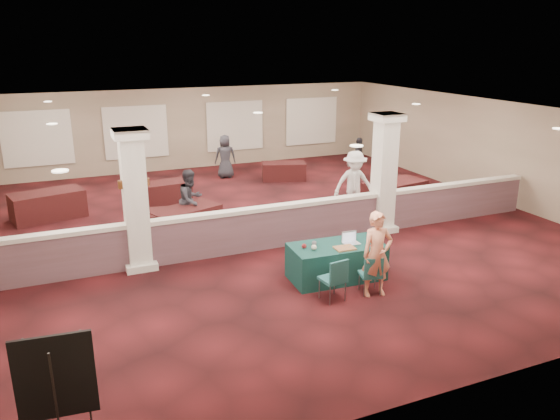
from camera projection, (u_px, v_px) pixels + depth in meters
name	position (u px, v px, depth m)	size (l,w,h in m)	color
ground	(259.00, 228.00, 15.18)	(16.00, 16.00, 0.00)	#441113
wall_back	(187.00, 129.00, 21.72)	(16.00, 0.04, 3.20)	#7F6F58
wall_front	(461.00, 294.00, 7.68)	(16.00, 0.04, 3.20)	#7F6F58
wall_right	(489.00, 149.00, 17.69)	(0.04, 16.00, 3.20)	#7F6F58
ceiling	(258.00, 112.00, 14.22)	(16.00, 16.00, 0.02)	white
partition_wall	(280.00, 225.00, 13.69)	(15.60, 0.28, 1.10)	brown
column_left	(135.00, 199.00, 12.06)	(0.72, 0.72, 3.20)	silver
column_right	(384.00, 172.00, 14.49)	(0.72, 0.72, 3.20)	silver
sconce_left	(121.00, 185.00, 11.85)	(0.12, 0.12, 0.18)	brown
sconce_right	(147.00, 182.00, 12.06)	(0.12, 0.12, 0.18)	brown
near_table	(336.00, 262.00, 11.89)	(2.02, 1.01, 0.78)	#0E332F
conf_chair_main	(372.00, 272.00, 11.09)	(0.50, 0.50, 0.83)	#1A4E4C
conf_chair_side	(335.00, 277.00, 10.79)	(0.51, 0.51, 0.90)	#1A4E4C
easel_board	(55.00, 378.00, 6.72)	(0.96, 0.51, 1.63)	black
woman	(377.00, 254.00, 10.96)	(0.64, 0.43, 1.78)	#F09568
far_table_front_left	(167.00, 224.00, 14.40)	(1.77, 0.89, 0.72)	black
far_table_front_center	(185.00, 221.00, 14.58)	(1.83, 0.92, 0.74)	black
far_table_front_right	(395.00, 194.00, 17.06)	(1.95, 0.98, 0.79)	black
far_table_back_left	(48.00, 205.00, 15.86)	(1.98, 0.99, 0.80)	black
far_table_back_center	(162.00, 193.00, 17.29)	(1.73, 0.87, 0.70)	black
far_table_back_right	(284.00, 171.00, 20.28)	(1.59, 0.80, 0.65)	black
attendee_a	(191.00, 200.00, 14.82)	(0.81, 0.45, 1.69)	black
attendee_b	(354.00, 184.00, 16.01)	(1.24, 0.57, 1.93)	silver
attendee_c	(359.00, 157.00, 20.61)	(0.88, 0.42, 1.50)	black
attendee_d	(225.00, 157.00, 20.42)	(0.80, 0.43, 1.63)	black
laptop_base	(351.00, 243.00, 11.82)	(0.35, 0.25, 0.02)	silver
laptop_screen	(349.00, 236.00, 11.90)	(0.35, 0.01, 0.23)	silver
screen_glow	(349.00, 237.00, 11.89)	(0.32, 0.00, 0.20)	silver
knitting	(345.00, 248.00, 11.54)	(0.43, 0.32, 0.03)	orange
yarn_cream	(314.00, 247.00, 11.47)	(0.12, 0.12, 0.12)	beige
yarn_red	(304.00, 246.00, 11.56)	(0.11, 0.11, 0.11)	maroon
yarn_grey	(314.00, 243.00, 11.71)	(0.11, 0.11, 0.11)	#55555B
scissors	(372.00, 245.00, 11.73)	(0.13, 0.03, 0.01)	#B3131F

